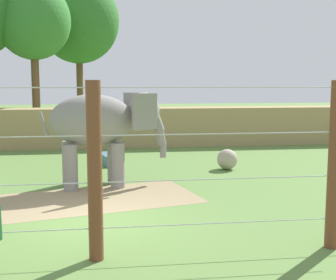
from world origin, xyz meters
The scene contains 9 objects.
ground_plane centered at (0.00, 0.00, 0.00)m, with size 120.00×120.00×0.00m, color #5B7F3D.
dirt_patch centered at (-0.12, 2.16, 0.00)m, with size 6.13×3.08×0.01m, color #937F5B.
embankment_wall centered at (0.00, 13.04, 1.01)m, with size 36.00×1.80×2.03m, color tan.
elephant centered at (0.23, 3.89, 2.02)m, with size 4.10×1.89×3.05m.
enrichment_ball centered at (4.98, 6.01, 0.40)m, with size 0.79×0.79×0.79m, color tan.
cable_fence centered at (0.05, -2.33, 1.71)m, with size 10.82×0.28×3.41m.
feed_trough centered at (0.35, 7.71, 0.22)m, with size 0.87×1.48×0.44m.
tree_far_left centered at (-3.60, 15.63, 6.72)m, with size 4.13×4.13×8.95m.
tree_behind_wall centered at (-1.39, 20.11, 7.39)m, with size 5.37×5.37×10.24m.
Camera 1 is at (0.41, -10.63, 3.36)m, focal length 47.83 mm.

